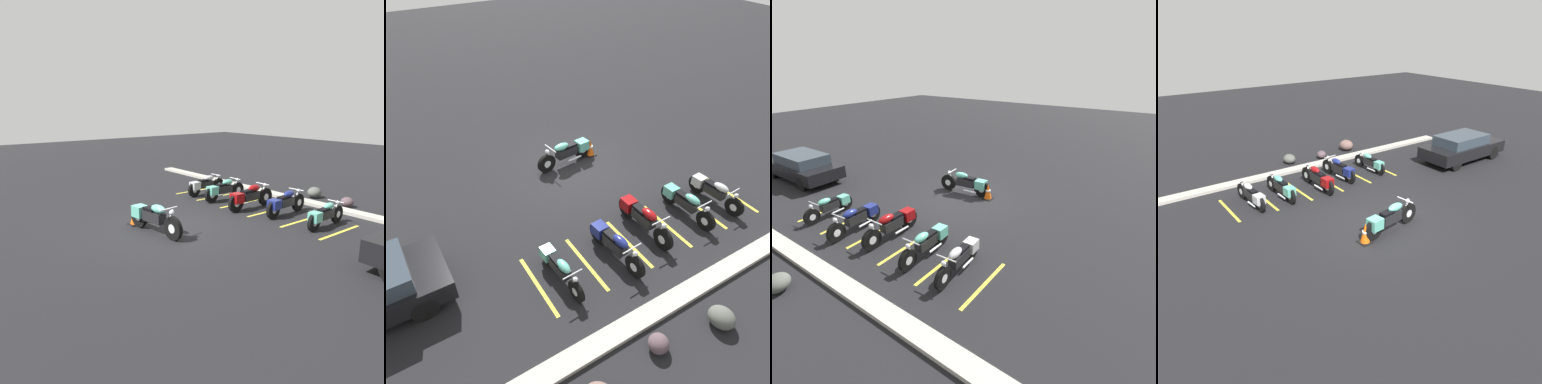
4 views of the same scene
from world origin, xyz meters
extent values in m
plane|color=black|center=(0.00, 0.00, 0.00)|extent=(60.00, 60.00, 0.00)
cylinder|color=black|center=(0.92, -0.36, 0.35)|extent=(0.71, 0.20, 0.70)
cylinder|color=silver|center=(0.92, -0.36, 0.35)|extent=(0.28, 0.16, 0.26)
cylinder|color=black|center=(-0.70, -0.55, 0.35)|extent=(0.71, 0.20, 0.70)
cylinder|color=silver|center=(-0.70, -0.55, 0.35)|extent=(0.28, 0.16, 0.26)
cube|color=black|center=(0.06, -0.46, 0.51)|extent=(0.83, 0.38, 0.32)
ellipsoid|color=#59B29E|center=(0.27, -0.44, 0.79)|extent=(0.62, 0.34, 0.25)
cube|color=black|center=(-0.12, -0.48, 0.72)|extent=(0.49, 0.30, 0.08)
cube|color=#59B29E|center=(-0.65, -0.54, 0.54)|extent=(0.46, 0.42, 0.36)
cylinder|color=silver|center=(0.80, -0.38, 0.62)|extent=(0.28, 0.09, 0.56)
cylinder|color=silver|center=(0.73, -0.38, 0.90)|extent=(0.11, 0.65, 0.04)
sphere|color=silver|center=(0.87, -0.37, 0.81)|extent=(0.15, 0.15, 0.15)
cylinder|color=silver|center=(-0.22, -0.34, 0.19)|extent=(0.59, 0.14, 0.07)
cylinder|color=black|center=(-2.87, 4.72, 0.31)|extent=(0.15, 0.62, 0.61)
cylinder|color=silver|center=(-2.87, 4.72, 0.31)|extent=(0.13, 0.24, 0.23)
cylinder|color=black|center=(-2.77, 3.28, 0.31)|extent=(0.15, 0.62, 0.61)
cylinder|color=silver|center=(-2.77, 3.28, 0.31)|extent=(0.13, 0.24, 0.23)
cube|color=black|center=(-2.81, 3.95, 0.45)|extent=(0.31, 0.72, 0.28)
ellipsoid|color=#B7B7BC|center=(-2.83, 4.14, 0.70)|extent=(0.28, 0.54, 0.22)
cube|color=black|center=(-2.80, 3.80, 0.63)|extent=(0.25, 0.42, 0.07)
cube|color=#B7B7BC|center=(-2.77, 3.33, 0.47)|extent=(0.36, 0.39, 0.32)
cylinder|color=silver|center=(-2.86, 4.61, 0.55)|extent=(0.07, 0.25, 0.50)
cylinder|color=silver|center=(-2.85, 4.55, 0.79)|extent=(0.58, 0.07, 0.03)
sphere|color=silver|center=(-2.86, 4.67, 0.72)|extent=(0.13, 0.13, 0.13)
cylinder|color=silver|center=(-2.93, 3.71, 0.17)|extent=(0.10, 0.52, 0.07)
cylinder|color=black|center=(-1.64, 4.72, 0.32)|extent=(0.14, 0.64, 0.63)
cylinder|color=silver|center=(-1.64, 4.72, 0.32)|extent=(0.13, 0.24, 0.24)
cylinder|color=black|center=(-1.59, 3.23, 0.32)|extent=(0.14, 0.64, 0.63)
cylinder|color=silver|center=(-1.59, 3.23, 0.32)|extent=(0.13, 0.24, 0.24)
cube|color=black|center=(-1.61, 3.93, 0.46)|extent=(0.29, 0.74, 0.29)
ellipsoid|color=#59B29E|center=(-1.62, 4.12, 0.72)|extent=(0.27, 0.55, 0.23)
cube|color=black|center=(-1.61, 3.76, 0.65)|extent=(0.24, 0.43, 0.08)
cube|color=#59B29E|center=(-1.59, 3.28, 0.49)|extent=(0.36, 0.40, 0.33)
cylinder|color=silver|center=(-1.64, 4.60, 0.57)|extent=(0.07, 0.25, 0.51)
cylinder|color=silver|center=(-1.63, 4.54, 0.81)|extent=(0.60, 0.06, 0.03)
sphere|color=silver|center=(-1.64, 4.67, 0.74)|extent=(0.13, 0.13, 0.13)
cylinder|color=silver|center=(-1.74, 3.68, 0.17)|extent=(0.09, 0.53, 0.07)
cylinder|color=black|center=(-0.06, 4.64, 0.34)|extent=(0.13, 0.68, 0.67)
cylinder|color=silver|center=(-0.06, 4.64, 0.34)|extent=(0.13, 0.26, 0.26)
cylinder|color=black|center=(-0.03, 3.06, 0.34)|extent=(0.13, 0.68, 0.67)
cylinder|color=silver|center=(-0.03, 3.06, 0.34)|extent=(0.13, 0.26, 0.26)
cube|color=black|center=(-0.04, 3.80, 0.49)|extent=(0.30, 0.78, 0.31)
ellipsoid|color=maroon|center=(-0.05, 4.00, 0.77)|extent=(0.28, 0.58, 0.25)
cube|color=black|center=(-0.04, 3.63, 0.69)|extent=(0.25, 0.45, 0.08)
cube|color=maroon|center=(-0.03, 3.11, 0.52)|extent=(0.37, 0.41, 0.35)
cylinder|color=silver|center=(-0.06, 4.52, 0.60)|extent=(0.07, 0.27, 0.54)
cylinder|color=silver|center=(-0.05, 4.46, 0.87)|extent=(0.63, 0.05, 0.04)
sphere|color=silver|center=(-0.06, 4.59, 0.79)|extent=(0.14, 0.14, 0.14)
cylinder|color=silver|center=(-0.18, 3.54, 0.19)|extent=(0.08, 0.56, 0.07)
cylinder|color=black|center=(1.21, 5.00, 0.32)|extent=(0.17, 0.65, 0.64)
cylinder|color=silver|center=(1.21, 5.00, 0.32)|extent=(0.14, 0.25, 0.24)
cylinder|color=black|center=(1.32, 3.50, 0.32)|extent=(0.17, 0.65, 0.64)
cylinder|color=silver|center=(1.32, 3.50, 0.32)|extent=(0.14, 0.25, 0.24)
cube|color=black|center=(1.27, 4.20, 0.47)|extent=(0.33, 0.76, 0.29)
ellipsoid|color=navy|center=(1.26, 4.40, 0.73)|extent=(0.29, 0.56, 0.23)
cube|color=black|center=(1.28, 4.04, 0.66)|extent=(0.27, 0.44, 0.08)
cube|color=navy|center=(1.32, 3.55, 0.50)|extent=(0.38, 0.41, 0.33)
cylinder|color=silver|center=(1.22, 4.89, 0.57)|extent=(0.08, 0.26, 0.52)
cylinder|color=silver|center=(1.22, 4.83, 0.83)|extent=(0.60, 0.08, 0.04)
sphere|color=silver|center=(1.21, 4.96, 0.75)|extent=(0.14, 0.14, 0.14)
cylinder|color=silver|center=(1.15, 3.95, 0.18)|extent=(0.11, 0.54, 0.07)
cylinder|color=black|center=(2.87, 4.86, 0.29)|extent=(0.14, 0.59, 0.58)
cylinder|color=silver|center=(2.87, 4.86, 0.29)|extent=(0.12, 0.23, 0.22)
cylinder|color=black|center=(2.94, 3.49, 0.29)|extent=(0.14, 0.59, 0.58)
cylinder|color=silver|center=(2.94, 3.49, 0.29)|extent=(0.12, 0.23, 0.22)
cube|color=black|center=(2.91, 4.13, 0.42)|extent=(0.28, 0.68, 0.27)
ellipsoid|color=#59B29E|center=(2.90, 4.30, 0.66)|extent=(0.26, 0.51, 0.21)
cube|color=black|center=(2.92, 3.98, 0.60)|extent=(0.23, 0.40, 0.07)
cube|color=#59B29E|center=(2.94, 3.53, 0.45)|extent=(0.34, 0.37, 0.30)
cylinder|color=silver|center=(2.88, 4.75, 0.52)|extent=(0.06, 0.23, 0.47)
cylinder|color=silver|center=(2.88, 4.70, 0.75)|extent=(0.55, 0.06, 0.03)
sphere|color=silver|center=(2.87, 4.81, 0.68)|extent=(0.12, 0.12, 0.12)
cylinder|color=silver|center=(2.80, 3.90, 0.16)|extent=(0.09, 0.49, 0.06)
cube|color=#A8A399|center=(0.00, 6.16, 0.06)|extent=(18.00, 0.50, 0.12)
ellipsoid|color=#4D504A|center=(0.42, 7.16, 0.23)|extent=(0.67, 0.73, 0.45)
ellipsoid|color=#4F3E44|center=(2.05, 6.88, 0.19)|extent=(0.62, 0.63, 0.39)
cube|color=black|center=(-1.02, -0.52, 0.01)|extent=(0.40, 0.40, 0.03)
cone|color=#EA590F|center=(-1.02, -0.52, 0.33)|extent=(0.32, 0.32, 0.67)
cylinder|color=white|center=(-1.02, -0.52, 0.37)|extent=(0.20, 0.20, 0.06)
cube|color=gold|center=(-3.66, 4.03, 0.00)|extent=(0.10, 2.10, 0.00)
cube|color=gold|center=(-2.23, 4.03, 0.00)|extent=(0.10, 2.10, 0.00)
cube|color=gold|center=(-0.80, 4.03, 0.00)|extent=(0.10, 2.10, 0.00)
cube|color=gold|center=(0.64, 4.03, 0.00)|extent=(0.10, 2.10, 0.00)
cube|color=gold|center=(2.07, 4.03, 0.00)|extent=(0.10, 2.10, 0.00)
cube|color=gold|center=(3.50, 4.03, 0.00)|extent=(0.10, 2.10, 0.00)
camera|label=1|loc=(9.32, -6.15, 3.82)|focal=35.00mm
camera|label=2|loc=(5.79, 9.68, 7.66)|focal=35.00mm
camera|label=3|loc=(-6.74, 9.28, 5.25)|focal=28.00mm
camera|label=4|loc=(-7.19, -8.21, 6.18)|focal=35.00mm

